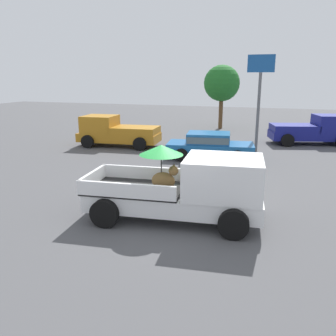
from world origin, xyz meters
The scene contains 7 objects.
ground_plane centered at (0.00, 0.00, 0.00)m, with size 80.00×80.00×0.00m, color #4C4C4F.
pickup_truck_main centered at (0.47, 0.05, 0.97)m, with size 5.23×2.72×2.19m.
pickup_truck_red centered at (-6.72, 9.45, 0.87)m, with size 4.95×2.52×1.80m.
pickup_truck_far centered at (4.55, 13.99, 0.87)m, with size 5.11×3.15×1.80m.
parked_sedan_near centered at (-0.68, 7.95, 0.74)m, with size 4.52×2.48×1.33m.
motel_sign centered at (1.41, 10.43, 3.64)m, with size 1.40×0.16×5.17m.
tree_by_lot centered at (-2.16, 18.91, 3.54)m, with size 2.81×2.81×4.98m.
Camera 1 is at (2.92, -9.07, 4.03)m, focal length 37.16 mm.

